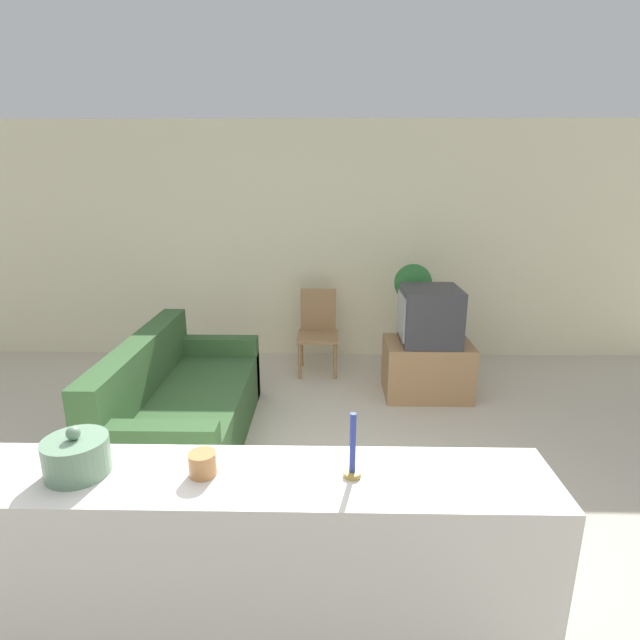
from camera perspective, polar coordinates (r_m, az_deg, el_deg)
ground_plane at (r=3.20m, az=-8.29°, el=-25.15°), size 14.00×14.00×0.00m
wall_back at (r=5.86m, az=-3.48°, el=8.74°), size 9.00×0.06×2.70m
couch at (r=4.22m, az=-15.55°, el=-9.71°), size 0.89×1.90×0.88m
tv_stand at (r=5.06m, az=12.10°, el=-5.42°), size 0.83×0.59×0.55m
television at (r=4.89m, az=12.40°, el=0.52°), size 0.55×0.56×0.54m
wooden_chair at (r=5.50m, az=-0.22°, el=-0.89°), size 0.44×0.44×0.90m
plant_stand at (r=5.57m, az=10.25°, el=-2.45°), size 0.15×0.15×0.70m
potted_plant at (r=5.40m, az=10.57°, el=3.84°), size 0.40×0.40×0.51m
foreground_counter at (r=2.37m, az=-11.73°, el=-26.90°), size 2.69×0.44×0.99m
decorative_bowl at (r=2.21m, az=-26.05°, el=-13.78°), size 0.25×0.25×0.20m
candle_jar at (r=2.05m, az=-13.27°, el=-15.71°), size 0.11×0.11×0.09m
candlestick at (r=1.97m, az=3.74°, el=-15.22°), size 0.07×0.07×0.27m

